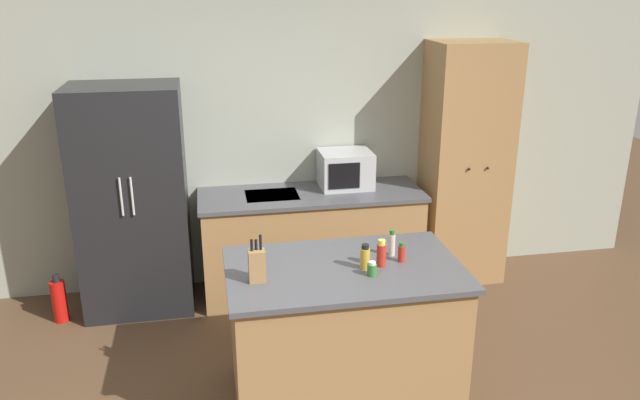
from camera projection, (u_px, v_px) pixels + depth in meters
name	position (u px, v px, depth m)	size (l,w,h in m)	color
wall_back	(264.00, 141.00, 5.44)	(7.20, 0.06, 2.60)	#9EA393
refrigerator	(133.00, 201.00, 5.04)	(0.86, 0.66, 1.87)	black
back_counter	(311.00, 242.00, 5.45)	(1.91, 0.69, 0.92)	#9E7547
pantry_cabinet	(465.00, 165.00, 5.55)	(0.70, 0.55, 2.15)	#9E7547
kitchen_island	(343.00, 333.00, 4.02)	(1.47, 0.91, 0.94)	#9E7547
microwave	(345.00, 169.00, 5.41)	(0.44, 0.39, 0.31)	#B2B5B7
knife_block	(257.00, 265.00, 3.65)	(0.10, 0.08, 0.29)	#9E7547
spice_bottle_tall_dark	(402.00, 253.00, 3.92)	(0.05, 0.05, 0.13)	#B2281E
spice_bottle_short_red	(372.00, 269.00, 3.74)	(0.06, 0.06, 0.09)	#337033
spice_bottle_amber_oil	(381.00, 254.00, 3.85)	(0.06, 0.06, 0.17)	#B2281E
spice_bottle_green_herb	(392.00, 244.00, 4.01)	(0.04, 0.04, 0.17)	beige
spice_bottle_pale_salt	(365.00, 257.00, 3.82)	(0.06, 0.06, 0.16)	gold
fire_extinguisher	(59.00, 300.00, 5.03)	(0.12, 0.12, 0.41)	red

